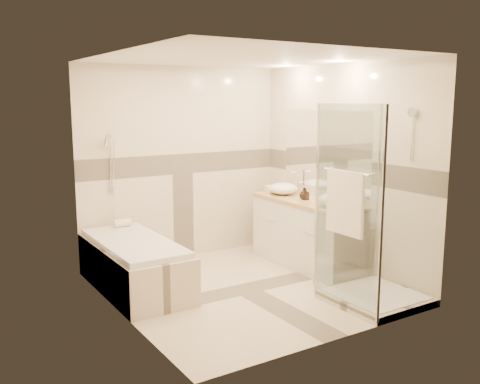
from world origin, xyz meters
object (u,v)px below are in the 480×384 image
vanity (307,233)px  amenity_bottle_a (306,194)px  shower_enclosure (364,255)px  bathtub (134,262)px  amenity_bottle_b (304,193)px  vessel_sink_near (283,188)px  vessel_sink_far (334,200)px

vanity → amenity_bottle_a: amenity_bottle_a is taller
vanity → shower_enclosure: bearing=-103.0°
amenity_bottle_a → shower_enclosure: bearing=-102.0°
bathtub → vanity: vanity is taller
amenity_bottle_a → amenity_bottle_b: size_ratio=0.96×
amenity_bottle_b → shower_enclosure: bearing=-101.7°
bathtub → amenity_bottle_a: bearing=-9.0°
bathtub → amenity_bottle_b: size_ratio=11.27×
vanity → amenity_bottle_a: size_ratio=11.19×
vessel_sink_near → amenity_bottle_a: (0.00, -0.47, -0.00)m
bathtub → amenity_bottle_b: 2.24m
shower_enclosure → amenity_bottle_a: (0.27, 1.28, 0.42)m
shower_enclosure → vessel_sink_near: bearing=81.1°
amenity_bottle_a → vessel_sink_far: bearing=-90.0°
vessel_sink_far → amenity_bottle_b: 0.54m
shower_enclosure → vessel_sink_far: shower_enclosure is taller
bathtub → vessel_sink_far: (2.13, -0.84, 0.62)m
shower_enclosure → vessel_sink_near: shower_enclosure is taller
vanity → vessel_sink_far: bearing=-92.3°
vanity → shower_enclosure: shower_enclosure is taller
bathtub → amenity_bottle_a: 2.24m
vessel_sink_far → amenity_bottle_a: (0.00, 0.51, -0.01)m
vanity → bathtub: bearing=170.8°
bathtub → vessel_sink_near: bearing=3.5°
vessel_sink_far → vanity: bearing=87.7°
shower_enclosure → vessel_sink_near: 1.82m
bathtub → amenity_bottle_b: amenity_bottle_b is taller
vanity → shower_enclosure: size_ratio=0.79×
shower_enclosure → vessel_sink_far: (0.27, 0.78, 0.42)m
bathtub → amenity_bottle_a: size_ratio=11.75×
amenity_bottle_a → vanity: bearing=-35.9°
amenity_bottle_b → amenity_bottle_a: bearing=-90.0°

